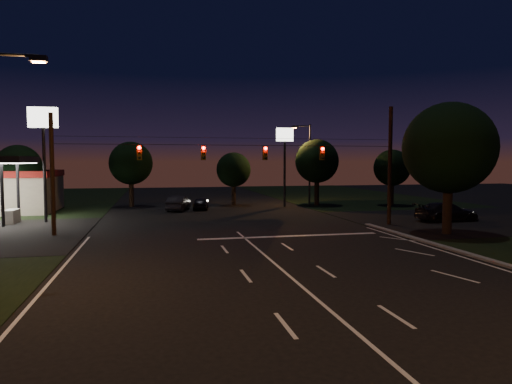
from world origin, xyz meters
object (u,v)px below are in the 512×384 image
object	(u,v)px
car_oncoming_a	(201,203)
tree_right_near	(448,149)
utility_pole_right	(389,225)
car_cross	(447,212)
car_oncoming_b	(178,203)

from	to	relation	value
car_oncoming_a	tree_right_near	bearing A→B (deg)	135.83
utility_pole_right	car_cross	size ratio (longest dim) A/B	1.71
car_oncoming_a	car_cross	distance (m)	23.02
car_oncoming_a	car_cross	xyz separation A→B (m)	(18.54, -13.65, 0.15)
tree_right_near	car_cross	xyz separation A→B (m)	(4.01, 5.59, -4.91)
utility_pole_right	tree_right_near	world-z (taller)	tree_right_near
utility_pole_right	car_oncoming_a	bearing A→B (deg)	132.06
tree_right_near	car_cross	distance (m)	8.46
car_oncoming_a	car_cross	world-z (taller)	car_cross
tree_right_near	car_cross	bearing A→B (deg)	54.33
utility_pole_right	tree_right_near	distance (m)	7.61
utility_pole_right	tree_right_near	size ratio (longest dim) A/B	1.03
car_oncoming_b	car_cross	world-z (taller)	car_cross
utility_pole_right	car_cross	xyz separation A→B (m)	(5.54, 0.76, 0.76)
utility_pole_right	car_oncoming_b	world-z (taller)	utility_pole_right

